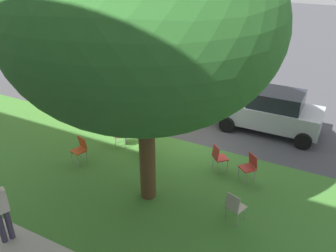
{
  "coord_description": "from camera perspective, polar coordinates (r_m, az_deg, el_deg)",
  "views": [
    {
      "loc": [
        -4.35,
        10.5,
        6.34
      ],
      "look_at": [
        0.3,
        1.71,
        1.32
      ],
      "focal_mm": 37.62,
      "sensor_mm": 36.0,
      "label": 1
    }
  ],
  "objects": [
    {
      "name": "chair_5",
      "position": [
        11.19,
        8.18,
        -4.84
      ],
      "size": [
        0.59,
        0.59,
        0.88
      ],
      "color": "#B7332D",
      "rests_on": "ground"
    },
    {
      "name": "grass_verge",
      "position": [
        10.6,
        -2.39,
        -9.94
      ],
      "size": [
        48.0,
        6.0,
        0.01
      ],
      "primitive_type": "cube",
      "color": "#3D752D",
      "rests_on": "ground"
    },
    {
      "name": "chair_1",
      "position": [
        11.95,
        -3.34,
        -2.4
      ],
      "size": [
        0.59,
        0.59,
        0.88
      ],
      "color": "beige",
      "rests_on": "ground"
    },
    {
      "name": "pedestrian_0",
      "position": [
        9.25,
        -25.46,
        -12.1
      ],
      "size": [
        0.32,
        0.41,
        1.69
      ],
      "color": "#3F3851",
      "rests_on": "ground"
    },
    {
      "name": "chair_0",
      "position": [
        9.29,
        10.78,
        -12.56
      ],
      "size": [
        0.53,
        0.53,
        0.88
      ],
      "color": "#ADA393",
      "rests_on": "ground"
    },
    {
      "name": "parked_car",
      "position": [
        13.92,
        16.45,
        2.36
      ],
      "size": [
        3.7,
        1.92,
        1.65
      ],
      "color": "#ADB2B7",
      "rests_on": "ground"
    },
    {
      "name": "street_tree",
      "position": [
        8.3,
        -4.03,
        16.03
      ],
      "size": [
        6.43,
        6.43,
        7.18
      ],
      "color": "brown",
      "rests_on": "ground"
    },
    {
      "name": "ground",
      "position": [
        13.01,
        4.67,
        -2.45
      ],
      "size": [
        80.0,
        80.0,
        0.0
      ],
      "primitive_type": "plane",
      "color": "#424247"
    },
    {
      "name": "chair_2",
      "position": [
        11.86,
        -14.05,
        -3.47
      ],
      "size": [
        0.51,
        0.52,
        0.88
      ],
      "color": "#C64C1E",
      "rests_on": "ground"
    },
    {
      "name": "chair_4",
      "position": [
        10.91,
        13.06,
        -6.24
      ],
      "size": [
        0.59,
        0.59,
        0.88
      ],
      "color": "#B7332D",
      "rests_on": "ground"
    },
    {
      "name": "chair_3",
      "position": [
        12.53,
        -7.4,
        -1.12
      ],
      "size": [
        0.57,
        0.57,
        0.88
      ],
      "color": "brown",
      "rests_on": "ground"
    },
    {
      "name": "school_bus",
      "position": [
        17.22,
        -6.77,
        11.19
      ],
      "size": [
        10.4,
        2.8,
        2.88
      ],
      "color": "yellow",
      "rests_on": "ground"
    }
  ]
}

